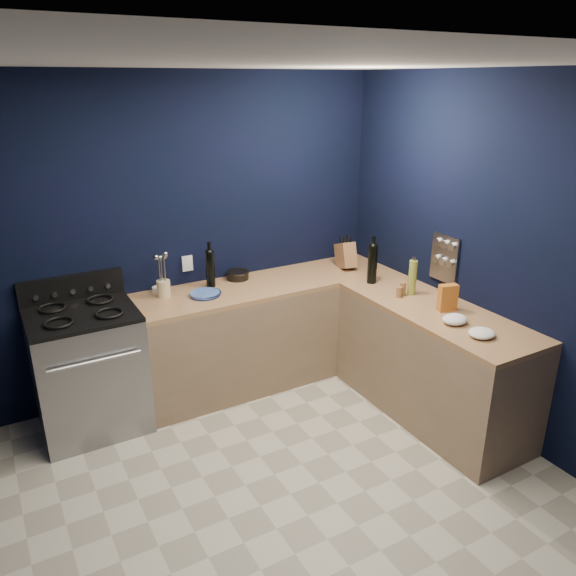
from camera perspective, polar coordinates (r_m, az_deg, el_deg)
floor at (r=3.85m, az=0.23°, el=-20.48°), size 3.50×3.50×0.02m
ceiling at (r=2.90m, az=0.32°, el=22.35°), size 3.50×3.50×0.02m
wall_back at (r=4.68m, az=-10.56°, el=5.13°), size 3.50×0.02×2.60m
wall_right at (r=4.25m, az=21.34°, el=2.48°), size 0.02×3.50×2.60m
wall_front at (r=2.04m, az=27.26°, el=-19.00°), size 3.50×0.02×2.60m
cab_back at (r=4.92m, az=-2.00°, el=-4.56°), size 2.30×0.63×0.86m
top_back at (r=4.74m, az=-2.07°, el=0.36°), size 2.30×0.63×0.04m
cab_right at (r=4.53m, az=14.48°, el=-7.60°), size 0.63×1.67×0.86m
top_right at (r=4.34m, az=15.00°, el=-2.35°), size 0.63×1.67×0.04m
gas_range at (r=4.47m, az=-19.72°, el=-8.15°), size 0.76×0.66×0.92m
oven_door at (r=4.20m, az=-18.88°, el=-10.14°), size 0.59×0.02×0.42m
cooktop at (r=4.28m, az=-20.48°, el=-2.54°), size 0.76×0.66×0.03m
backguard at (r=4.52m, az=-21.32°, el=0.01°), size 0.76×0.06×0.20m
spice_panel at (r=4.62m, az=15.77°, el=2.94°), size 0.02×0.28×0.38m
wall_outlet at (r=4.72m, az=-10.30°, el=2.50°), size 0.09×0.02×0.13m
plate_stack at (r=4.48m, az=-8.54°, el=-0.62°), size 0.30×0.30×0.03m
ramekin at (r=4.65m, az=-13.19°, el=-0.11°), size 0.13×0.13×0.04m
utensil_crock at (r=4.51m, az=-12.64°, el=-0.05°), size 0.14×0.14×0.13m
wine_bottle_back at (r=4.63m, az=-7.98°, el=1.93°), size 0.08×0.08×0.30m
lemon_basket at (r=4.82m, az=-5.20°, el=1.33°), size 0.25×0.25×0.07m
knife_block at (r=5.10m, az=5.94°, el=3.34°), size 0.17×0.29×0.28m
wine_bottle_right at (r=4.72m, az=8.65°, el=2.41°), size 0.10×0.10×0.33m
oil_bottle at (r=4.53m, az=12.65°, el=1.06°), size 0.08×0.08×0.28m
spice_jar_near at (r=4.53m, az=11.68°, el=-0.07°), size 0.06×0.06×0.11m
spice_jar_far at (r=4.48m, az=11.34°, el=-0.43°), size 0.06×0.06×0.09m
crouton_bag at (r=4.29m, az=16.06°, el=-0.97°), size 0.15×0.10×0.20m
towel_front at (r=4.10m, az=16.75°, el=-3.10°), size 0.20×0.17×0.07m
towel_end at (r=3.95m, az=19.26°, el=-4.39°), size 0.22×0.21×0.06m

